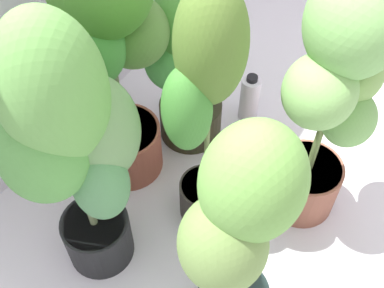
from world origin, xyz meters
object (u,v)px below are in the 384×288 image
Objects in this scene: potted_plant_back_left at (74,145)px; potted_plant_back_center at (110,50)px; potted_plant_front_right at (333,97)px; potted_plant_back_right at (189,58)px; potted_plant_center at (204,104)px; potted_plant_front_left at (237,243)px; nutrient_bottle at (250,98)px.

potted_plant_back_center is (0.35, 0.16, -0.00)m from potted_plant_back_left.
potted_plant_front_right reaches higher than potted_plant_back_right.
potted_plant_front_right reaches higher than potted_plant_center.
potted_plant_front_right is at bearing -72.71° from potted_plant_back_center.
potted_plant_back_left is 0.49m from potted_plant_front_left.
potted_plant_back_right is 0.82m from potted_plant_front_left.
potted_plant_back_center is at bearing 61.97° from potted_plant_front_left.
potted_plant_center is 0.99× the size of potted_plant_back_center.
potted_plant_back_center is at bearing 24.42° from potted_plant_back_left.
potted_plant_front_left is at bearing 178.59° from potted_plant_front_right.
potted_plant_back_center is 0.74m from nutrient_bottle.
potted_plant_back_left is 0.98m from nutrient_bottle.
potted_plant_front_right is 1.00× the size of potted_plant_back_center.
potted_plant_front_right reaches higher than nutrient_bottle.
potted_plant_back_right is at bearing 3.91° from potted_plant_back_left.
potted_plant_back_left reaches higher than potted_plant_front_left.
potted_plant_back_center is at bearing 156.90° from potted_plant_back_right.
potted_plant_back_right is (0.62, 0.04, -0.17)m from potted_plant_back_left.
potted_plant_front_left is (-0.62, -0.53, 0.12)m from potted_plant_back_right.
nutrient_bottle is at bearing 9.30° from potted_plant_center.
nutrient_bottle is at bearing 23.75° from potted_plant_front_left.
potted_plant_back_center reaches higher than nutrient_bottle.
potted_plant_center is (0.31, -0.21, -0.00)m from potted_plant_back_left.
potted_plant_back_left is at bearing -176.09° from potted_plant_back_right.
potted_plant_front_right is at bearing -97.09° from potted_plant_back_right.
potted_plant_front_right is 4.23× the size of nutrient_bottle.
potted_plant_front_right is at bearing -42.04° from potted_plant_back_left.
nutrient_bottle is at bearing -29.73° from potted_plant_back_center.
nutrient_bottle is (0.28, 0.38, -0.46)m from potted_plant_front_right.
potted_plant_back_center is (-0.27, 0.12, 0.17)m from potted_plant_back_right.
potted_plant_back_center is at bearing 83.72° from potted_plant_center.
potted_plant_back_right is 0.44m from potted_plant_center.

